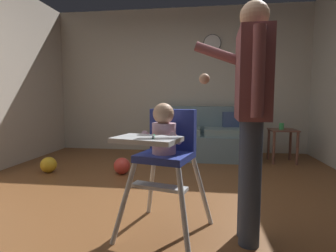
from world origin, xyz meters
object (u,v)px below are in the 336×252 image
at_px(toy_ball, 122,166).
at_px(sippy_cup, 282,126).
at_px(high_chair, 165,144).
at_px(wall_clock, 212,43).
at_px(side_table, 283,138).
at_px(couch, 203,138).
at_px(adult_standing, 251,110).
at_px(toy_ball_second, 49,165).

xyz_separation_m(toy_ball, sippy_cup, (2.28, 0.99, 0.46)).
bearing_deg(high_chair, sippy_cup, 163.92).
bearing_deg(wall_clock, high_chair, -97.26).
bearing_deg(toy_ball, side_table, 23.24).
xyz_separation_m(couch, side_table, (1.25, -0.22, 0.05)).
bearing_deg(couch, adult_standing, 6.92).
bearing_deg(sippy_cup, adult_standing, -109.62).
height_order(high_chair, wall_clock, wall_clock).
relative_size(toy_ball, sippy_cup, 2.19).
bearing_deg(toy_ball_second, high_chair, -38.26).
bearing_deg(wall_clock, toy_ball, -125.47).
relative_size(adult_standing, toy_ball_second, 7.66).
relative_size(couch, high_chair, 1.69).
xyz_separation_m(toy_ball, side_table, (2.30, 0.99, 0.27)).
xyz_separation_m(adult_standing, toy_ball, (-1.39, 1.51, -0.82)).
bearing_deg(toy_ball, wall_clock, 54.53).
distance_m(couch, adult_standing, 2.80).
bearing_deg(adult_standing, sippy_cup, -107.43).
bearing_deg(high_chair, side_table, 163.49).
xyz_separation_m(adult_standing, toy_ball_second, (-2.39, 1.44, -0.82)).
bearing_deg(side_table, high_chair, -121.26).
distance_m(high_chair, sippy_cup, 2.89).
bearing_deg(couch, toy_ball, -41.11).
bearing_deg(side_table, couch, 169.90).
relative_size(high_chair, side_table, 1.88).
distance_m(couch, sippy_cup, 1.26).
height_order(adult_standing, wall_clock, wall_clock).
height_order(toy_ball, sippy_cup, sippy_cup).
xyz_separation_m(couch, toy_ball_second, (-2.06, -1.27, -0.23)).
bearing_deg(toy_ball_second, sippy_cup, 17.78).
distance_m(couch, toy_ball, 1.62).
bearing_deg(wall_clock, sippy_cup, -33.03).
height_order(high_chair, sippy_cup, high_chair).
distance_m(couch, toy_ball_second, 2.44).
bearing_deg(couch, sippy_cup, 79.70).
bearing_deg(adult_standing, high_chair, 0.17).
distance_m(couch, high_chair, 2.73).
height_order(couch, sippy_cup, couch).
relative_size(side_table, wall_clock, 1.61).
xyz_separation_m(adult_standing, sippy_cup, (0.89, 2.50, -0.36)).
height_order(high_chair, toy_ball, high_chair).
distance_m(toy_ball, wall_clock, 2.80).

